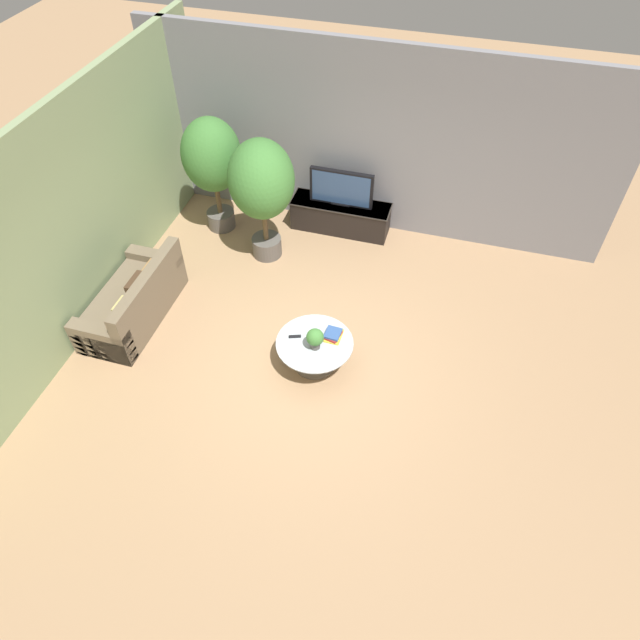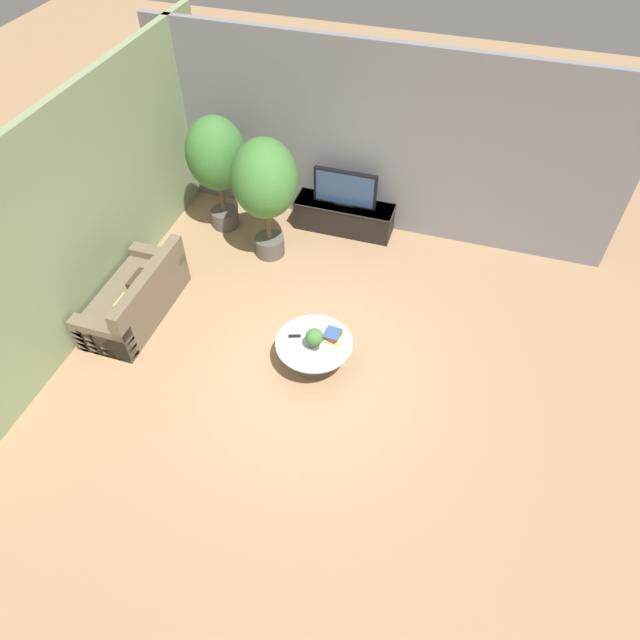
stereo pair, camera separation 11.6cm
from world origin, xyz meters
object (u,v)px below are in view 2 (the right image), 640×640
at_px(media_console, 344,216).
at_px(coffee_table, 314,349).
at_px(television, 345,188).
at_px(potted_palm_corner, 265,183).
at_px(potted_palm_tall, 216,158).
at_px(couch_by_wall, 136,299).
at_px(potted_plant_tabletop, 314,338).

xyz_separation_m(media_console, coffee_table, (0.42, -2.93, 0.04)).
bearing_deg(television, media_console, 90.00).
distance_m(television, potted_palm_corner, 1.45).
height_order(television, potted_palm_corner, potted_palm_corner).
bearing_deg(potted_palm_corner, potted_palm_tall, 154.33).
bearing_deg(couch_by_wall, television, 140.71).
xyz_separation_m(potted_palm_tall, potted_plant_tabletop, (2.40, -2.52, -0.67)).
distance_m(potted_palm_tall, potted_palm_corner, 1.10).
bearing_deg(potted_plant_tabletop, media_console, 98.51).
distance_m(television, coffee_table, 3.00).
bearing_deg(coffee_table, television, 98.19).
bearing_deg(coffee_table, potted_palm_tall, 134.07).
bearing_deg(couch_by_wall, potted_plant_tabletop, 85.53).
relative_size(potted_palm_tall, potted_plant_tabletop, 6.40).
height_order(media_console, coffee_table, media_console).
xyz_separation_m(coffee_table, potted_plant_tabletop, (0.03, -0.07, 0.30)).
height_order(television, potted_plant_tabletop, television).
bearing_deg(television, coffee_table, -81.81).
distance_m(coffee_table, couch_by_wall, 2.70).
distance_m(coffee_table, potted_palm_tall, 3.54).
distance_m(media_console, potted_palm_corner, 1.71).
xyz_separation_m(television, potted_palm_tall, (-1.95, -0.48, 0.47)).
relative_size(television, coffee_table, 1.02).
distance_m(television, couch_by_wall, 3.64).
xyz_separation_m(media_console, television, (0.00, -0.00, 0.54)).
distance_m(couch_by_wall, potted_palm_tall, 2.53).
height_order(coffee_table, couch_by_wall, couch_by_wall).
bearing_deg(potted_palm_tall, media_console, 13.91).
distance_m(potted_palm_tall, potted_plant_tabletop, 3.54).
height_order(potted_palm_tall, potted_palm_corner, potted_palm_corner).
xyz_separation_m(media_console, potted_plant_tabletop, (0.45, -3.00, 0.34)).
relative_size(media_console, potted_palm_tall, 0.85).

